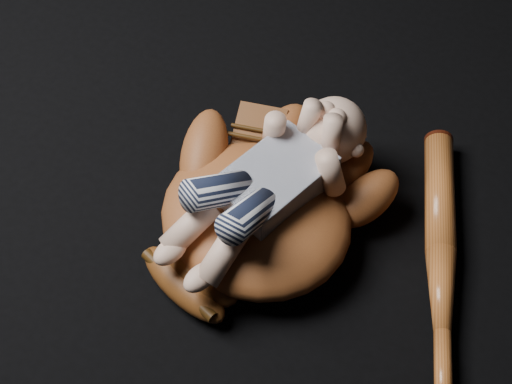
% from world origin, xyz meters
% --- Properties ---
extents(baseball_glove, '(0.48, 0.51, 0.13)m').
position_xyz_m(baseball_glove, '(-0.10, -0.02, 0.07)').
color(baseball_glove, brown).
rests_on(baseball_glove, ground).
extents(newborn_baby, '(0.27, 0.42, 0.16)m').
position_xyz_m(newborn_baby, '(-0.09, -0.01, 0.13)').
color(newborn_baby, '#E0AD90').
rests_on(newborn_baby, baseball_glove).
extents(baseball_bat, '(0.24, 0.49, 0.05)m').
position_xyz_m(baseball_bat, '(0.18, 0.06, 0.02)').
color(baseball_bat, '#A85320').
rests_on(baseball_bat, ground).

